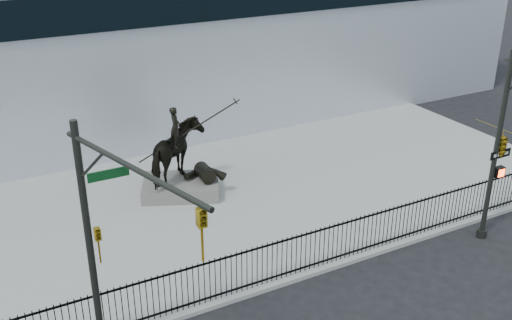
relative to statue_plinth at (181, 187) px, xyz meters
name	(u,v)px	position (x,y,z in m)	size (l,w,h in m)	color
ground	(327,295)	(1.52, -8.46, -0.44)	(120.00, 120.00, 0.00)	black
plaza	(229,201)	(1.52, -1.46, -0.37)	(30.00, 12.00, 0.15)	#9C9C99
building	(125,34)	(1.52, 11.54, 4.06)	(44.00, 14.00, 9.00)	silver
picket_fence	(306,251)	(1.52, -7.21, 0.46)	(22.10, 0.10, 1.50)	black
statue_plinth	(181,187)	(0.00, 0.00, 0.00)	(3.10, 2.13, 0.58)	#5B5853
equestrian_statue	(181,154)	(0.05, -0.02, 1.51)	(3.65, 3.09, 3.37)	black
traffic_signal_left	(108,250)	(-5.23, -9.08, 3.59)	(1.52, 4.84, 7.00)	black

